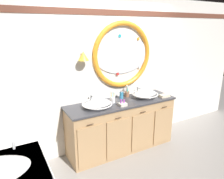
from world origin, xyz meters
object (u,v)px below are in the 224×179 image
(sink_basin_left, at_px, (97,104))
(soap_dispenser, at_px, (121,95))
(toothbrush_holder_left, at_px, (113,99))
(toiletry_basket, at_px, (122,104))
(sink_basin_right, at_px, (145,94))
(toothbrush_holder_right, at_px, (127,94))
(folded_hand_towel, at_px, (164,96))

(sink_basin_left, bearing_deg, soap_dispenser, 17.31)
(toothbrush_holder_left, relative_size, toiletry_basket, 1.66)
(sink_basin_right, relative_size, toothbrush_holder_right, 2.14)
(soap_dispenser, height_order, toiletry_basket, soap_dispenser)
(sink_basin_right, height_order, toothbrush_holder_left, toothbrush_holder_left)
(toothbrush_holder_left, distance_m, soap_dispenser, 0.27)
(toiletry_basket, bearing_deg, sink_basin_right, 14.43)
(sink_basin_right, height_order, folded_hand_towel, sink_basin_right)
(toothbrush_holder_left, xyz_separation_m, soap_dispenser, (0.24, 0.12, 0.00))
(soap_dispenser, bearing_deg, sink_basin_left, -162.69)
(sink_basin_left, bearing_deg, toiletry_basket, -20.78)
(folded_hand_towel, bearing_deg, soap_dispenser, 156.79)
(sink_basin_right, xyz_separation_m, soap_dispenser, (-0.39, 0.17, -0.01))
(soap_dispenser, xyz_separation_m, folded_hand_towel, (0.72, -0.31, -0.04))
(sink_basin_right, distance_m, soap_dispenser, 0.42)
(toothbrush_holder_left, xyz_separation_m, toiletry_basket, (0.07, -0.20, -0.03))
(toothbrush_holder_left, bearing_deg, sink_basin_left, -170.08)
(sink_basin_left, xyz_separation_m, folded_hand_towel, (1.27, -0.13, -0.03))
(toiletry_basket, bearing_deg, folded_hand_towel, 0.62)
(sink_basin_right, distance_m, folded_hand_towel, 0.36)
(folded_hand_towel, height_order, toiletry_basket, toiletry_basket)
(sink_basin_left, height_order, soap_dispenser, soap_dispenser)
(toothbrush_holder_right, height_order, soap_dispenser, toothbrush_holder_right)
(sink_basin_right, bearing_deg, folded_hand_towel, -22.08)
(toothbrush_holder_right, xyz_separation_m, toiletry_basket, (-0.31, -0.35, -0.03))
(sink_basin_left, distance_m, toothbrush_holder_right, 0.72)
(toothbrush_holder_left, xyz_separation_m, toothbrush_holder_right, (0.38, 0.15, -0.00))
(toothbrush_holder_left, bearing_deg, toiletry_basket, -70.62)
(toothbrush_holder_left, relative_size, folded_hand_towel, 1.04)
(soap_dispenser, xyz_separation_m, toiletry_basket, (-0.18, -0.32, -0.04))
(sink_basin_left, distance_m, folded_hand_towel, 1.28)
(toothbrush_holder_left, distance_m, toothbrush_holder_right, 0.41)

